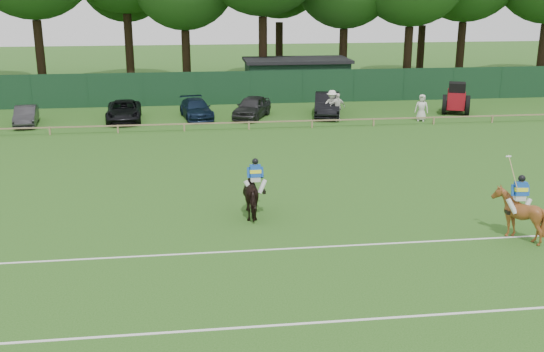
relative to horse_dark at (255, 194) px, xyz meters
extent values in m
plane|color=#1E4C14|center=(0.22, -2.41, -0.88)|extent=(160.00, 160.00, 0.00)
imported|color=black|center=(0.00, 0.00, 0.00)|extent=(1.02, 2.11, 1.76)
imported|color=brown|center=(8.87, -3.48, 0.01)|extent=(1.62, 1.78, 1.79)
imported|color=#29292B|center=(-12.84, 18.70, -0.26)|extent=(1.80, 3.87, 1.23)
imported|color=black|center=(-6.74, 19.27, -0.22)|extent=(2.47, 4.89, 1.33)
imported|color=#0F1D32|center=(-1.97, 19.56, -0.24)|extent=(2.49, 4.64, 1.28)
imported|color=#2A2A2C|center=(1.77, 19.24, -0.14)|extent=(3.32, 4.65, 1.47)
imported|color=black|center=(6.97, 19.27, -0.09)|extent=(2.64, 5.01, 1.57)
imported|color=silver|center=(7.00, 17.95, 0.11)|extent=(1.30, 0.77, 1.97)
imported|color=silver|center=(7.27, 17.50, 0.04)|extent=(1.10, 0.53, 1.83)
imported|color=silver|center=(12.78, 16.72, 0.01)|extent=(1.02, 0.86, 1.77)
cube|color=silver|center=(0.00, 0.00, 0.61)|extent=(0.37, 0.27, 0.18)
cube|color=#184BB1|center=(0.00, 0.00, 0.93)|extent=(0.41, 0.32, 0.51)
cube|color=yellow|center=(0.00, 0.00, 0.91)|extent=(0.44, 0.30, 0.18)
sphere|color=black|center=(0.00, 0.00, 1.30)|extent=(0.25, 0.25, 0.25)
cylinder|color=silver|center=(0.26, -0.04, 0.31)|extent=(0.42, 0.34, 0.59)
cylinder|color=silver|center=(-0.26, -0.06, 0.31)|extent=(0.42, 0.33, 0.59)
cube|color=silver|center=(8.87, -3.48, 0.63)|extent=(0.39, 0.30, 0.18)
cube|color=#184BB1|center=(8.87, -3.48, 0.95)|extent=(0.43, 0.35, 0.51)
cube|color=yellow|center=(8.87, -3.48, 0.93)|extent=(0.46, 0.34, 0.18)
sphere|color=black|center=(8.87, -3.48, 1.32)|extent=(0.25, 0.25, 0.25)
cylinder|color=silver|center=(9.12, -3.56, 0.33)|extent=(0.42, 0.32, 0.59)
cylinder|color=silver|center=(8.60, -3.50, 0.33)|extent=(0.42, 0.37, 0.59)
cylinder|color=tan|center=(8.57, -3.40, 1.50)|extent=(0.21, 0.60, 1.17)
cube|color=silver|center=(0.22, -8.41, -0.87)|extent=(60.00, 0.10, 0.01)
cube|color=silver|center=(0.22, -3.41, -0.87)|extent=(60.00, 0.10, 0.01)
cube|color=#997F5B|center=(0.22, 15.59, -0.43)|extent=(62.00, 0.08, 0.08)
cube|color=#14351E|center=(0.22, 24.59, 0.37)|extent=(92.00, 0.04, 2.50)
cube|color=#14331E|center=(6.22, 27.59, 0.52)|extent=(8.00, 4.00, 2.80)
cube|color=black|center=(6.22, 27.59, 2.04)|extent=(8.40, 4.40, 0.24)
cube|color=maroon|center=(16.15, 19.09, 0.08)|extent=(1.94, 2.48, 1.19)
cube|color=black|center=(16.01, 18.75, 0.91)|extent=(1.47, 1.52, 0.82)
cylinder|color=black|center=(15.19, 18.79, -0.19)|extent=(0.78, 1.37, 1.37)
cylinder|color=black|center=(16.63, 18.20, -0.19)|extent=(0.78, 1.37, 1.37)
cylinder|color=black|center=(15.87, 20.19, -0.51)|extent=(0.53, 0.78, 0.73)
cylinder|color=black|center=(17.14, 19.67, -0.51)|extent=(0.53, 0.78, 0.73)
camera|label=1|loc=(-2.37, -23.12, 7.63)|focal=42.00mm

